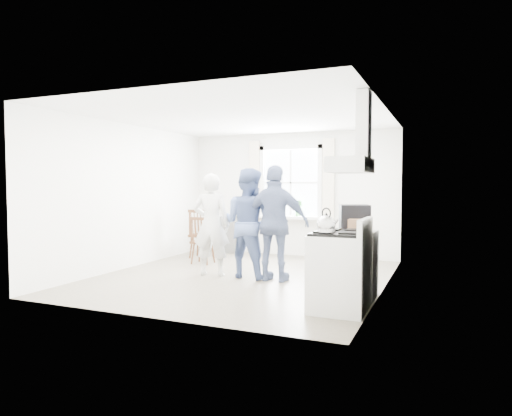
# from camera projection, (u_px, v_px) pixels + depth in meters

# --- Properties ---
(room_shell) EXTENTS (4.62, 5.12, 2.64)m
(room_shell) POSITION_uv_depth(u_px,v_px,m) (242.00, 198.00, 7.41)
(room_shell) COLOR #796F5D
(room_shell) RESTS_ON ground
(window_assembly) EXTENTS (1.88, 0.24, 1.70)m
(window_assembly) POSITION_uv_depth(u_px,v_px,m) (290.00, 187.00, 9.65)
(window_assembly) COLOR white
(window_assembly) RESTS_ON room_shell
(range_hood) EXTENTS (0.45, 0.76, 0.94)m
(range_hood) POSITION_uv_depth(u_px,v_px,m) (355.00, 151.00, 5.33)
(range_hood) COLOR white
(range_hood) RESTS_ON room_shell
(shelf_unit) EXTENTS (0.40, 0.30, 0.80)m
(shelf_unit) POSITION_uv_depth(u_px,v_px,m) (229.00, 234.00, 10.14)
(shelf_unit) COLOR slate
(shelf_unit) RESTS_ON ground
(gas_stove) EXTENTS (0.68, 0.76, 1.12)m
(gas_stove) POSITION_uv_depth(u_px,v_px,m) (340.00, 270.00, 5.46)
(gas_stove) COLOR white
(gas_stove) RESTS_ON ground
(kettle) EXTENTS (0.21, 0.21, 0.30)m
(kettle) POSITION_uv_depth(u_px,v_px,m) (326.00, 225.00, 5.24)
(kettle) COLOR silver
(kettle) RESTS_ON gas_stove
(low_cabinet) EXTENTS (0.50, 0.55, 0.90)m
(low_cabinet) POSITION_uv_depth(u_px,v_px,m) (357.00, 264.00, 6.08)
(low_cabinet) COLOR white
(low_cabinet) RESTS_ON ground
(stereo_stack) EXTENTS (0.47, 0.44, 0.34)m
(stereo_stack) POSITION_uv_depth(u_px,v_px,m) (354.00, 218.00, 6.09)
(stereo_stack) COLOR black
(stereo_stack) RESTS_ON low_cabinet
(cardboard_box) EXTENTS (0.27, 0.20, 0.17)m
(cardboard_box) POSITION_uv_depth(u_px,v_px,m) (360.00, 226.00, 5.84)
(cardboard_box) COLOR #A97752
(cardboard_box) RESTS_ON low_cabinet
(windsor_chair_a) EXTENTS (0.46, 0.45, 1.01)m
(windsor_chair_a) POSITION_uv_depth(u_px,v_px,m) (199.00, 228.00, 9.31)
(windsor_chair_a) COLOR #4A2A17
(windsor_chair_a) RESTS_ON ground
(windsor_chair_b) EXTENTS (0.40, 0.39, 0.91)m
(windsor_chair_b) POSITION_uv_depth(u_px,v_px,m) (201.00, 235.00, 8.61)
(windsor_chair_b) COLOR #4A2A17
(windsor_chair_b) RESTS_ON ground
(person_left) EXTENTS (0.74, 0.74, 1.70)m
(person_left) POSITION_uv_depth(u_px,v_px,m) (211.00, 225.00, 7.54)
(person_left) COLOR silver
(person_left) RESTS_ON ground
(person_mid) EXTENTS (0.97, 0.97, 1.77)m
(person_mid) POSITION_uv_depth(u_px,v_px,m) (248.00, 223.00, 7.41)
(person_mid) COLOR #4F6294
(person_mid) RESTS_ON ground
(person_right) EXTENTS (1.09, 1.09, 1.82)m
(person_right) POSITION_uv_depth(u_px,v_px,m) (276.00, 223.00, 7.10)
(person_right) COLOR navy
(person_right) RESTS_ON ground
(potted_plant) EXTENTS (0.24, 0.24, 0.34)m
(potted_plant) POSITION_uv_depth(u_px,v_px,m) (298.00, 208.00, 9.51)
(potted_plant) COLOR #367B38
(potted_plant) RESTS_ON window_assembly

